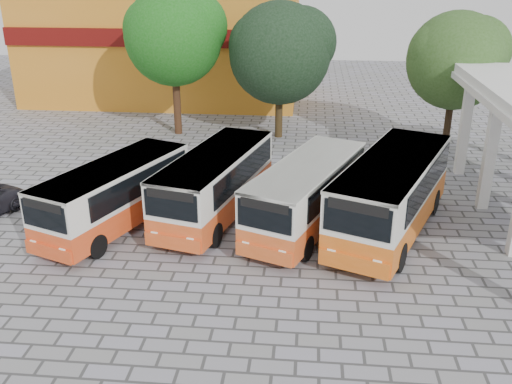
# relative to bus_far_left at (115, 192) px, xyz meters

# --- Properties ---
(ground) EXTENTS (90.00, 90.00, 0.00)m
(ground) POSITION_rel_bus_far_left_xyz_m (7.49, -2.71, -1.54)
(ground) COLOR gray
(ground) RESTS_ON ground
(shophouse_block) EXTENTS (20.40, 10.40, 8.30)m
(shophouse_block) POSITION_rel_bus_far_left_xyz_m (-3.51, 23.28, 2.62)
(shophouse_block) COLOR orange
(shophouse_block) RESTS_ON ground
(bus_far_left) EXTENTS (4.74, 7.89, 2.66)m
(bus_far_left) POSITION_rel_bus_far_left_xyz_m (0.00, 0.00, 0.00)
(bus_far_left) COLOR #DB4416
(bus_far_left) RESTS_ON ground
(bus_centre_left) EXTENTS (4.23, 8.20, 2.80)m
(bus_centre_left) POSITION_rel_bus_far_left_xyz_m (3.84, 1.37, 0.08)
(bus_centre_left) COLOR #D94E1A
(bus_centre_left) RESTS_ON ground
(bus_centre_right) EXTENTS (4.97, 8.17, 2.75)m
(bus_centre_right) POSITION_rel_bus_far_left_xyz_m (7.64, 0.64, 0.05)
(bus_centre_right) COLOR #D5531D
(bus_centre_right) RESTS_ON ground
(bus_far_right) EXTENTS (5.70, 9.20, 3.10)m
(bus_far_right) POSITION_rel_bus_far_left_xyz_m (10.93, 0.50, 0.25)
(bus_far_right) COLOR #D85E13
(bus_far_right) RESTS_ON ground
(tree_left) EXTENTS (6.07, 5.78, 8.80)m
(tree_left) POSITION_rel_bus_far_left_xyz_m (-0.43, 13.49, 4.55)
(tree_left) COLOR #482B18
(tree_left) RESTS_ON ground
(tree_middle) EXTENTS (6.25, 5.95, 8.03)m
(tree_middle) POSITION_rel_bus_far_left_xyz_m (5.87, 13.36, 3.71)
(tree_middle) COLOR #3F2E17
(tree_middle) RESTS_ON ground
(tree_right) EXTENTS (5.50, 5.23, 7.73)m
(tree_right) POSITION_rel_bus_far_left_xyz_m (15.40, 11.30, 3.75)
(tree_right) COLOR #302013
(tree_right) RESTS_ON ground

